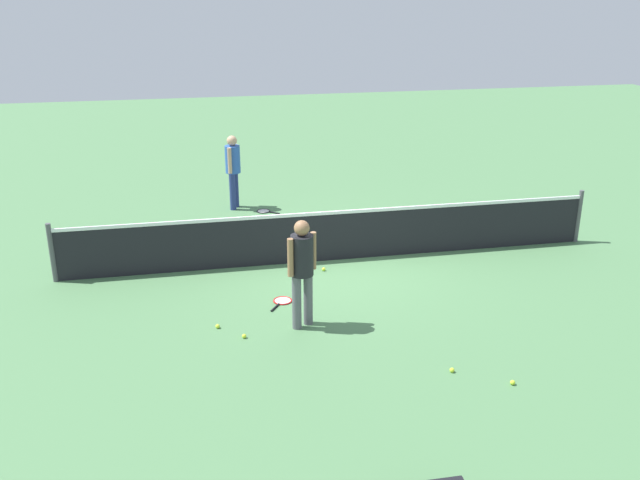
{
  "coord_description": "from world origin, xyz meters",
  "views": [
    {
      "loc": [
        -2.64,
        -11.76,
        4.94
      ],
      "look_at": [
        -0.52,
        -1.25,
        0.9
      ],
      "focal_mm": 38.7,
      "sensor_mm": 36.0,
      "label": 1
    }
  ],
  "objects_px": {
    "tennis_racket_near_player": "(282,301)",
    "tennis_ball_by_net": "(513,383)",
    "tennis_ball_midcourt": "(452,370)",
    "player_near_side": "(302,265)",
    "tennis_ball_stray_left": "(244,336)",
    "tennis_ball_baseline": "(324,269)",
    "tennis_ball_near_player": "(218,326)",
    "tennis_racket_far_player": "(265,211)",
    "player_far_side": "(233,166)"
  },
  "relations": [
    {
      "from": "tennis_racket_near_player",
      "to": "tennis_ball_by_net",
      "type": "xyz_separation_m",
      "value": [
        2.59,
        -3.05,
        0.02
      ]
    },
    {
      "from": "tennis_ball_by_net",
      "to": "tennis_ball_midcourt",
      "type": "relative_size",
      "value": 1.0
    },
    {
      "from": "player_near_side",
      "to": "tennis_ball_by_net",
      "type": "xyz_separation_m",
      "value": [
        2.4,
        -2.16,
        -0.98
      ]
    },
    {
      "from": "tennis_ball_midcourt",
      "to": "tennis_ball_stray_left",
      "type": "relative_size",
      "value": 1.0
    },
    {
      "from": "tennis_ball_baseline",
      "to": "tennis_ball_stray_left",
      "type": "bearing_deg",
      "value": -126.62
    },
    {
      "from": "tennis_ball_stray_left",
      "to": "tennis_ball_midcourt",
      "type": "bearing_deg",
      "value": -29.46
    },
    {
      "from": "tennis_ball_near_player",
      "to": "tennis_ball_by_net",
      "type": "bearing_deg",
      "value": -32.38
    },
    {
      "from": "tennis_ball_midcourt",
      "to": "tennis_ball_stray_left",
      "type": "distance_m",
      "value": 3.05
    },
    {
      "from": "tennis_ball_midcourt",
      "to": "tennis_ball_stray_left",
      "type": "xyz_separation_m",
      "value": [
        -2.65,
        1.5,
        0.0
      ]
    },
    {
      "from": "player_near_side",
      "to": "tennis_racket_near_player",
      "type": "xyz_separation_m",
      "value": [
        -0.19,
        0.88,
        -1.0
      ]
    },
    {
      "from": "tennis_racket_near_player",
      "to": "tennis_ball_midcourt",
      "type": "xyz_separation_m",
      "value": [
        1.93,
        -2.6,
        0.02
      ]
    },
    {
      "from": "tennis_ball_near_player",
      "to": "tennis_ball_by_net",
      "type": "relative_size",
      "value": 1.0
    },
    {
      "from": "tennis_racket_far_player",
      "to": "tennis_ball_midcourt",
      "type": "relative_size",
      "value": 8.56
    },
    {
      "from": "tennis_racket_far_player",
      "to": "tennis_ball_stray_left",
      "type": "height_order",
      "value": "tennis_ball_stray_left"
    },
    {
      "from": "tennis_ball_by_net",
      "to": "tennis_ball_baseline",
      "type": "distance_m",
      "value": 4.49
    },
    {
      "from": "tennis_ball_by_net",
      "to": "tennis_ball_baseline",
      "type": "xyz_separation_m",
      "value": [
        -1.66,
        4.18,
        0.0
      ]
    },
    {
      "from": "tennis_ball_near_player",
      "to": "tennis_ball_stray_left",
      "type": "distance_m",
      "value": 0.53
    },
    {
      "from": "tennis_ball_baseline",
      "to": "tennis_ball_stray_left",
      "type": "relative_size",
      "value": 1.0
    },
    {
      "from": "player_far_side",
      "to": "tennis_ball_baseline",
      "type": "height_order",
      "value": "player_far_side"
    },
    {
      "from": "tennis_ball_baseline",
      "to": "tennis_racket_far_player",
      "type": "bearing_deg",
      "value": 99.91
    },
    {
      "from": "tennis_ball_near_player",
      "to": "tennis_ball_baseline",
      "type": "height_order",
      "value": "same"
    },
    {
      "from": "player_near_side",
      "to": "tennis_ball_near_player",
      "type": "height_order",
      "value": "player_near_side"
    },
    {
      "from": "tennis_racket_far_player",
      "to": "tennis_ball_midcourt",
      "type": "xyz_separation_m",
      "value": [
        1.63,
        -7.35,
        0.02
      ]
    },
    {
      "from": "tennis_ball_near_player",
      "to": "tennis_ball_midcourt",
      "type": "relative_size",
      "value": 1.0
    },
    {
      "from": "tennis_ball_baseline",
      "to": "tennis_ball_stray_left",
      "type": "height_order",
      "value": "same"
    },
    {
      "from": "player_far_side",
      "to": "tennis_racket_near_player",
      "type": "relative_size",
      "value": 2.93
    },
    {
      "from": "tennis_racket_near_player",
      "to": "tennis_ball_midcourt",
      "type": "relative_size",
      "value": 8.79
    },
    {
      "from": "player_near_side",
      "to": "tennis_racket_far_player",
      "type": "bearing_deg",
      "value": 88.87
    },
    {
      "from": "tennis_racket_near_player",
      "to": "tennis_ball_midcourt",
      "type": "distance_m",
      "value": 3.24
    },
    {
      "from": "player_far_side",
      "to": "tennis_ball_baseline",
      "type": "distance_m",
      "value": 4.33
    },
    {
      "from": "tennis_racket_far_player",
      "to": "player_near_side",
      "type": "bearing_deg",
      "value": -91.13
    },
    {
      "from": "tennis_racket_far_player",
      "to": "tennis_ball_baseline",
      "type": "relative_size",
      "value": 8.56
    },
    {
      "from": "tennis_ball_midcourt",
      "to": "tennis_ball_baseline",
      "type": "bearing_deg",
      "value": 104.94
    },
    {
      "from": "tennis_ball_near_player",
      "to": "tennis_ball_by_net",
      "type": "height_order",
      "value": "same"
    },
    {
      "from": "tennis_racket_near_player",
      "to": "tennis_ball_by_net",
      "type": "relative_size",
      "value": 8.79
    },
    {
      "from": "tennis_racket_far_player",
      "to": "tennis_ball_baseline",
      "type": "height_order",
      "value": "tennis_ball_baseline"
    },
    {
      "from": "tennis_racket_near_player",
      "to": "tennis_ball_stray_left",
      "type": "bearing_deg",
      "value": -123.39
    },
    {
      "from": "tennis_ball_midcourt",
      "to": "tennis_ball_by_net",
      "type": "bearing_deg",
      "value": -34.0
    },
    {
      "from": "player_far_side",
      "to": "tennis_ball_stray_left",
      "type": "height_order",
      "value": "player_far_side"
    },
    {
      "from": "tennis_racket_near_player",
      "to": "tennis_ball_baseline",
      "type": "height_order",
      "value": "tennis_ball_baseline"
    },
    {
      "from": "tennis_ball_baseline",
      "to": "tennis_ball_stray_left",
      "type": "xyz_separation_m",
      "value": [
        -1.66,
        -2.23,
        0.0
      ]
    },
    {
      "from": "tennis_racket_far_player",
      "to": "tennis_ball_stray_left",
      "type": "xyz_separation_m",
      "value": [
        -1.03,
        -5.85,
        0.02
      ]
    },
    {
      "from": "tennis_ball_midcourt",
      "to": "tennis_ball_baseline",
      "type": "height_order",
      "value": "same"
    },
    {
      "from": "player_near_side",
      "to": "tennis_ball_stray_left",
      "type": "relative_size",
      "value": 25.76
    },
    {
      "from": "tennis_ball_near_player",
      "to": "tennis_racket_near_player",
      "type": "bearing_deg",
      "value": 33.14
    },
    {
      "from": "player_near_side",
      "to": "tennis_racket_near_player",
      "type": "height_order",
      "value": "player_near_side"
    },
    {
      "from": "tennis_ball_near_player",
      "to": "player_far_side",
      "type": "bearing_deg",
      "value": 82.7
    },
    {
      "from": "player_far_side",
      "to": "tennis_ball_by_net",
      "type": "height_order",
      "value": "player_far_side"
    },
    {
      "from": "player_near_side",
      "to": "tennis_ball_baseline",
      "type": "height_order",
      "value": "player_near_side"
    },
    {
      "from": "player_near_side",
      "to": "tennis_ball_near_player",
      "type": "distance_m",
      "value": 1.62
    }
  ]
}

